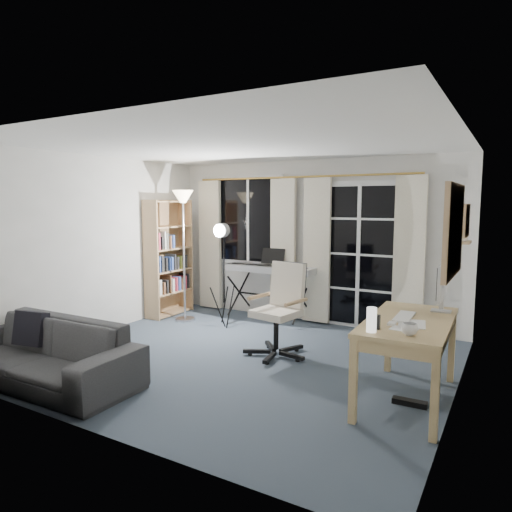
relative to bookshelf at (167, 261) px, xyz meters
The scene contains 17 objects.
floor 2.60m from the bookshelf, 29.85° to the right, with size 4.50×4.00×0.02m, color #374350.
window 1.46m from the bookshelf, 35.16° to the left, with size 1.20×0.08×1.40m.
french_door 2.97m from the bookshelf, 14.72° to the left, with size 1.32×0.09×2.11m.
curtains 2.10m from the bookshelf, 18.46° to the left, with size 3.60×0.07×2.13m.
bookshelf is the anchor object (origin of this frame).
torchiere_lamp 0.88m from the bookshelf, 18.87° to the right, with size 0.34×0.34×1.96m.
keyboard_piano 1.66m from the bookshelf, 16.75° to the left, with size 1.40×0.68×1.01m.
studio_light 1.24m from the bookshelf, ahead, with size 0.27×0.30×1.52m.
office_chair 2.58m from the bookshelf, 18.04° to the right, with size 0.74×0.74×1.08m.
desk 4.25m from the bookshelf, 19.37° to the right, with size 0.73×1.41×0.74m.
monitor 4.31m from the bookshelf, 12.84° to the right, with size 0.18×0.54×0.47m.
desk_clutter 4.28m from the bookshelf, 22.55° to the right, with size 0.42×0.85×0.94m.
mug 4.52m from the bookshelf, 24.94° to the right, with size 0.12×0.10×0.12m, color silver.
wall_mirror 4.67m from the bookshelf, 19.85° to the right, with size 0.04×0.94×0.74m.
framed_print 4.46m from the bookshelf, ahead, with size 0.03×0.42×0.32m.
wall_shelf 4.32m from the bookshelf, ahead, with size 0.16×0.30×0.18m.
sofa 2.91m from the bookshelf, 74.35° to the right, with size 2.09×0.65×0.81m.
Camera 1 is at (2.66, -4.28, 1.76)m, focal length 32.00 mm.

